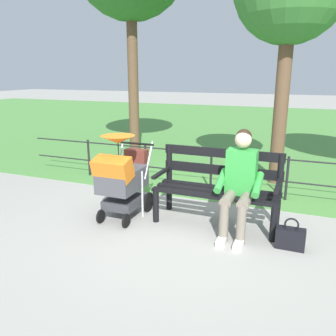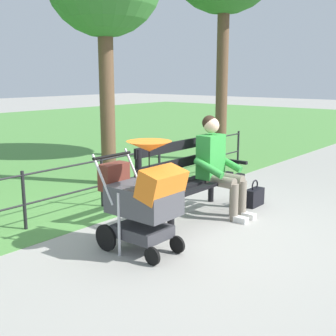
{
  "view_description": "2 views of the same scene",
  "coord_description": "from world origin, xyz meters",
  "px_view_note": "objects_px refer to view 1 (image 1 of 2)",
  "views": [
    {
      "loc": [
        -1.39,
        4.1,
        1.92
      ],
      "look_at": [
        0.25,
        0.0,
        0.7
      ],
      "focal_mm": 36.95,
      "sensor_mm": 36.0,
      "label": 1
    },
    {
      "loc": [
        3.91,
        3.1,
        1.76
      ],
      "look_at": [
        0.1,
        -0.04,
        0.72
      ],
      "focal_mm": 46.95,
      "sensor_mm": 36.0,
      "label": 2
    }
  ],
  "objects_px": {
    "park_bench": "(218,184)",
    "person_on_bench": "(239,180)",
    "stroller": "(122,176)",
    "handbag": "(290,238)"
  },
  "relations": [
    {
      "from": "stroller",
      "to": "handbag",
      "type": "distance_m",
      "value": 2.22
    },
    {
      "from": "person_on_bench",
      "to": "stroller",
      "type": "distance_m",
      "value": 1.54
    },
    {
      "from": "person_on_bench",
      "to": "handbag",
      "type": "distance_m",
      "value": 0.87
    },
    {
      "from": "park_bench",
      "to": "person_on_bench",
      "type": "bearing_deg",
      "value": 144.35
    },
    {
      "from": "park_bench",
      "to": "handbag",
      "type": "xyz_separation_m",
      "value": [
        -0.95,
        0.42,
        -0.4
      ]
    },
    {
      "from": "park_bench",
      "to": "person_on_bench",
      "type": "relative_size",
      "value": 1.26
    },
    {
      "from": "park_bench",
      "to": "stroller",
      "type": "xyz_separation_m",
      "value": [
        1.22,
        0.35,
        0.07
      ]
    },
    {
      "from": "park_bench",
      "to": "person_on_bench",
      "type": "height_order",
      "value": "person_on_bench"
    },
    {
      "from": "person_on_bench",
      "to": "park_bench",
      "type": "bearing_deg",
      "value": -35.65
    },
    {
      "from": "park_bench",
      "to": "handbag",
      "type": "bearing_deg",
      "value": 156.05
    }
  ]
}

